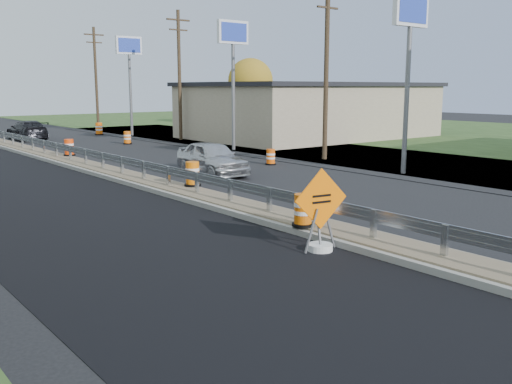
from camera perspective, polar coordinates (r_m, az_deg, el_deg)
ground at (r=17.25m, az=1.34°, el=-2.61°), size 140.00×140.00×0.00m
grass_verge_far at (r=46.95m, az=22.05°, el=4.92°), size 40.00×120.00×0.03m
milled_overlay at (r=24.06m, az=-22.70°, el=0.31°), size 7.20×120.00×0.01m
median at (r=23.80m, az=-11.15°, el=1.08°), size 1.60×55.00×0.23m
guardrail at (r=24.60m, az=-12.28°, el=2.79°), size 0.10×46.15×0.72m
retail_building_near at (r=45.77m, az=5.41°, el=8.20°), size 18.50×12.50×4.27m
pylon_sign_south at (r=26.70m, az=15.15°, el=15.63°), size 2.20×0.30×7.90m
pylon_sign_mid at (r=35.98m, az=-2.32°, el=14.53°), size 2.20×0.30×7.90m
pylon_sign_north at (r=47.94m, az=-12.58°, el=13.26°), size 2.20×0.30×7.90m
utility_pole_smid at (r=31.26m, az=7.05°, el=12.25°), size 1.90×0.26×9.40m
utility_pole_nmid at (r=43.11m, az=-7.67°, el=11.71°), size 1.90×0.26×9.40m
utility_pole_north at (r=56.47m, az=-15.72°, el=11.09°), size 1.90×0.26×9.40m
tree_far_yellow at (r=59.60m, az=-0.56°, el=11.03°), size 4.62×4.62×6.86m
caution_sign at (r=13.77m, az=6.46°, el=-3.84°), size 1.45×0.61×2.02m
barrel_median_near at (r=15.26m, az=4.72°, el=-1.89°), size 0.59×0.59×0.87m
barrel_median_mid at (r=21.54m, az=-6.37°, el=1.76°), size 0.63×0.63×0.92m
barrel_median_far at (r=32.65m, az=-18.18°, el=4.22°), size 0.61×0.61×0.90m
barrel_shoulder_near at (r=29.13m, az=1.48°, el=3.50°), size 0.54×0.54×0.80m
barrel_shoulder_mid at (r=40.84m, az=-12.74°, el=5.29°), size 0.61×0.61×0.89m
barrel_shoulder_far at (r=49.41m, az=-15.42°, el=6.09°), size 0.69×0.69×1.01m
car_silver at (r=25.77m, az=-4.42°, el=3.41°), size 2.25×4.63×1.52m
car_dark_far at (r=46.33m, az=-21.90°, el=5.76°), size 2.24×5.12×1.47m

